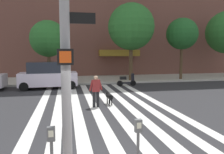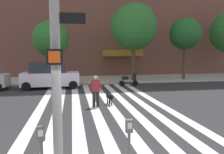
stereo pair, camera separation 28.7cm
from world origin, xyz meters
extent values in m
plane|color=#2B2B2D|center=(0.00, 7.46, 0.00)|extent=(160.00, 160.00, 0.00)
cube|color=#B4B1A4|center=(0.00, 17.92, 0.07)|extent=(80.00, 6.00, 0.15)
cube|color=silver|center=(-2.43, 7.46, 0.00)|extent=(0.45, 14.32, 0.01)
cube|color=silver|center=(-1.53, 7.46, 0.00)|extent=(0.45, 14.32, 0.01)
cube|color=silver|center=(-0.63, 7.46, 0.00)|extent=(0.45, 14.32, 0.01)
cube|color=silver|center=(0.27, 7.46, 0.00)|extent=(0.45, 14.32, 0.01)
cube|color=silver|center=(1.17, 7.46, 0.00)|extent=(0.45, 14.32, 0.01)
cube|color=silver|center=(2.07, 7.46, 0.00)|extent=(0.45, 14.32, 0.01)
cube|color=silver|center=(2.97, 7.46, 0.00)|extent=(0.45, 14.32, 0.01)
cube|color=silver|center=(3.87, 7.46, 0.00)|extent=(0.45, 14.32, 0.01)
cube|color=olive|center=(4.82, 20.32, 2.75)|extent=(4.48, 1.60, 0.70)
cylinder|color=gray|center=(-1.11, -0.31, 3.05)|extent=(0.18, 0.18, 5.80)
cube|color=black|center=(-1.11, -0.51, 2.75)|extent=(0.28, 0.18, 0.28)
cube|color=#E54C14|center=(-1.11, -0.61, 2.75)|extent=(0.20, 0.01, 0.20)
cube|color=black|center=(-0.83, -0.31, 3.45)|extent=(0.56, 0.03, 0.20)
cube|color=#515456|center=(-1.39, -0.51, 1.38)|extent=(0.14, 0.10, 0.26)
cube|color=beige|center=(-1.39, -0.57, 1.40)|extent=(0.09, 0.01, 0.12)
cube|color=#515456|center=(0.28, -0.41, 1.38)|extent=(0.14, 0.10, 0.26)
cube|color=beige|center=(0.28, -0.46, 1.40)|extent=(0.09, 0.01, 0.12)
cylinder|color=black|center=(-6.13, 14.25, 0.33)|extent=(0.66, 0.22, 0.66)
cube|color=silver|center=(-2.49, 13.43, 0.75)|extent=(4.43, 2.06, 1.01)
cube|color=#232833|center=(-2.66, 13.43, 1.67)|extent=(2.72, 1.76, 0.82)
cylinder|color=black|center=(-0.82, 14.36, 0.33)|extent=(0.67, 0.25, 0.66)
cylinder|color=black|center=(-0.76, 12.64, 0.33)|extent=(0.67, 0.25, 0.66)
cylinder|color=black|center=(-4.22, 14.23, 0.33)|extent=(0.67, 0.25, 0.66)
cylinder|color=black|center=(-4.15, 12.50, 0.33)|extent=(0.67, 0.25, 0.66)
cylinder|color=black|center=(4.40, 13.39, 0.24)|extent=(0.48, 0.11, 0.48)
cylinder|color=black|center=(3.25, 13.37, 0.24)|extent=(0.48, 0.15, 0.48)
cube|color=black|center=(3.78, 13.38, 0.29)|extent=(0.81, 0.33, 0.08)
cube|color=black|center=(3.53, 13.37, 0.69)|extent=(0.52, 0.31, 0.24)
cube|color=black|center=(4.35, 13.39, 0.74)|extent=(0.20, 0.28, 0.60)
cylinder|color=black|center=(4.35, 13.39, 1.09)|extent=(0.04, 0.50, 0.04)
cylinder|color=#4C3823|center=(-2.62, 16.31, 1.64)|extent=(0.29, 0.29, 2.99)
sphere|color=#286628|center=(-2.62, 16.31, 4.03)|extent=(3.25, 3.25, 3.25)
cylinder|color=#4C3823|center=(4.97, 16.04, 2.08)|extent=(0.36, 0.36, 3.86)
sphere|color=#286628|center=(4.97, 16.04, 5.22)|extent=(4.39, 4.39, 4.39)
cylinder|color=#4C3823|center=(10.24, 16.07, 1.97)|extent=(0.28, 0.28, 3.64)
sphere|color=#1E5623|center=(10.24, 16.07, 4.65)|extent=(3.12, 3.12, 3.12)
cylinder|color=black|center=(0.27, 6.73, 0.41)|extent=(0.16, 0.16, 0.82)
cylinder|color=black|center=(0.47, 6.75, 0.41)|extent=(0.16, 0.16, 0.82)
cube|color=maroon|center=(0.37, 6.74, 1.12)|extent=(0.40, 0.27, 0.60)
cylinder|color=maroon|center=(0.13, 6.72, 1.15)|extent=(0.23, 0.11, 0.57)
cylinder|color=maroon|center=(0.61, 6.76, 1.15)|extent=(0.23, 0.11, 0.57)
sphere|color=tan|center=(0.37, 6.74, 1.53)|extent=(0.24, 0.24, 0.22)
cylinder|color=black|center=(1.15, 7.12, 0.45)|extent=(0.30, 0.58, 0.26)
sphere|color=black|center=(1.13, 7.48, 0.55)|extent=(0.22, 0.22, 0.20)
cylinder|color=black|center=(1.18, 6.74, 0.50)|extent=(0.05, 0.24, 0.16)
cylinder|color=black|center=(1.07, 7.31, 0.16)|extent=(0.06, 0.06, 0.32)
cylinder|color=black|center=(1.21, 7.32, 0.16)|extent=(0.06, 0.06, 0.32)
cylinder|color=black|center=(1.10, 6.92, 0.16)|extent=(0.06, 0.06, 0.32)
cylinder|color=black|center=(1.24, 6.93, 0.16)|extent=(0.06, 0.06, 0.32)
camera|label=1|loc=(-1.10, -4.49, 2.83)|focal=35.75mm
camera|label=2|loc=(-0.81, -4.55, 2.83)|focal=35.75mm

